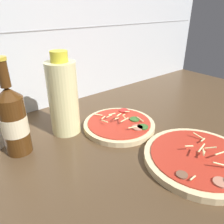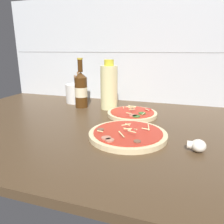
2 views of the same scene
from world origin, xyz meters
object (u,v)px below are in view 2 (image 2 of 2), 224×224
object	(u,v)px
pizza_far	(132,114)
mushroom_left	(197,146)
utensil_crock	(76,93)
oil_bottle	(109,87)
beer_bottle	(81,89)
pizza_near	(128,134)

from	to	relation	value
pizza_far	mushroom_left	world-z (taller)	pizza_far
pizza_far	utensil_crock	bearing A→B (deg)	156.44
oil_bottle	utensil_crock	bearing A→B (deg)	162.31
oil_bottle	utensil_crock	world-z (taller)	oil_bottle
oil_bottle	utensil_crock	size ratio (longest dim) A/B	1.40
oil_bottle	pizza_far	bearing A→B (deg)	-31.76
mushroom_left	oil_bottle	bearing A→B (deg)	136.72
mushroom_left	utensil_crock	size ratio (longest dim) A/B	0.31
oil_bottle	utensil_crock	xyz separation A→B (cm)	(-21.92, 6.99, -5.90)
pizza_far	mushroom_left	xyz separation A→B (cm)	(26.30, -29.29, 0.84)
pizza_far	beer_bottle	bearing A→B (deg)	165.97
pizza_near	oil_bottle	xyz separation A→B (cm)	(-18.17, 33.90, 10.20)
pizza_far	mushroom_left	bearing A→B (deg)	-48.08
beer_bottle	utensil_crock	xyz separation A→B (cm)	(-7.25, 8.50, -4.07)
pizza_near	oil_bottle	size ratio (longest dim) A/B	1.10
mushroom_left	beer_bottle	bearing A→B (deg)	146.46
beer_bottle	mushroom_left	xyz separation A→B (cm)	(55.00, -36.47, -7.57)
beer_bottle	pizza_far	bearing A→B (deg)	-14.03
pizza_near	mushroom_left	distance (cm)	22.55
pizza_near	oil_bottle	bearing A→B (deg)	118.19
pizza_near	beer_bottle	world-z (taller)	beer_bottle
mushroom_left	pizza_near	bearing A→B (deg)	169.57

